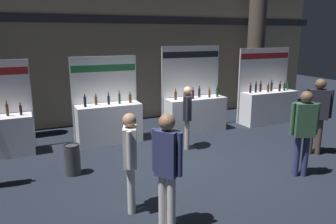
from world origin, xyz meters
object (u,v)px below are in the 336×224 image
Objects in this scene: visitor_2 at (187,113)px; visitor_1 at (130,155)px; exhibitor_booth_2 at (195,110)px; visitor_0 at (318,109)px; exhibitor_booth_3 at (268,104)px; exhibitor_booth_1 at (109,120)px; trash_bin at (72,159)px; visitor_8 at (304,126)px; visitor_7 at (167,164)px.

visitor_1 is at bearing -16.87° from visitor_2.
exhibitor_booth_2 is 1.63m from visitor_2.
exhibitor_booth_2 is at bearing 159.73° from visitor_0.
visitor_2 is (-3.56, -1.16, 0.31)m from exhibitor_booth_3.
trash_bin is at bearing -124.36° from exhibitor_booth_1.
visitor_1 is 0.94× the size of visitor_8.
trash_bin is 2.10m from visitor_1.
exhibitor_booth_2 reaches higher than visitor_8.
exhibitor_booth_2 is 4.83m from visitor_1.
exhibitor_booth_3 is 3.75m from visitor_2.
visitor_7 is (0.99, -2.58, 0.72)m from trash_bin.
exhibitor_booth_2 is 1.04× the size of exhibitor_booth_3.
exhibitor_booth_3 is 1.36× the size of visitor_8.
visitor_8 is at bearing 108.59° from visitor_1.
visitor_8 is at bearing -83.63° from exhibitor_booth_2.
exhibitor_booth_3 is at bearing -98.01° from visitor_8.
visitor_1 is (-3.16, -3.64, 0.35)m from exhibitor_booth_2.
visitor_0 is (4.29, -2.95, 0.52)m from exhibitor_booth_1.
visitor_8 is at bearing -117.07° from visitor_7.
exhibitor_booth_1 is at bearing 179.56° from exhibitor_booth_2.
visitor_0 reaches higher than trash_bin.
exhibitor_booth_3 is 1.45× the size of visitor_1.
exhibitor_booth_1 is at bearing -174.71° from visitor_0.
exhibitor_booth_1 is 1.37× the size of visitor_1.
visitor_8 reaches higher than visitor_2.
exhibitor_booth_3 is at bearing -3.13° from exhibitor_booth_2.
visitor_2 is (-2.62, 1.63, -0.19)m from visitor_0.
exhibitor_booth_2 is 1.42× the size of visitor_8.
exhibitor_booth_1 is 1.29× the size of visitor_7.
exhibitor_booth_3 reaches higher than visitor_7.
exhibitor_booth_2 is 1.41× the size of visitor_7.
trash_bin is (-1.22, -1.78, -0.28)m from exhibitor_booth_1.
visitor_7 is at bearing -92.94° from exhibitor_booth_1.
exhibitor_booth_1 is 3.72m from visitor_1.
visitor_1 is 0.77m from visitor_7.
exhibitor_booth_2 is at bearing 24.72° from trash_bin.
visitor_7 is at bearing -142.43° from exhibitor_booth_3.
exhibitor_booth_2 is 1.36× the size of visitor_0.
trash_bin is 0.35× the size of visitor_0.
visitor_0 is 1.04× the size of visitor_7.
trash_bin is 2.99m from visitor_2.
exhibitor_booth_3 reaches higher than visitor_1.
exhibitor_booth_1 is at bearing -27.59° from visitor_8.
trash_bin is (-6.45, -1.62, -0.30)m from exhibitor_booth_3.
exhibitor_booth_3 is 4.24m from visitor_8.
visitor_7 is at bearing -68.97° from trash_bin.
visitor_1 is 3.58m from visitor_8.
visitor_7 is at bearing 34.13° from visitor_8.
exhibitor_booth_2 is 3.78m from visitor_8.
visitor_2 is (-0.93, -1.30, 0.31)m from exhibitor_booth_2.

